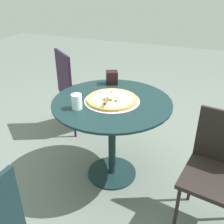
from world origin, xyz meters
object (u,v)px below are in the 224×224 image
(drinking_cup, at_px, (77,102))
(patio_chair_near, at_px, (74,86))
(patio_chair_corner, at_px, (220,166))
(pizza_server, at_px, (108,99))
(napkin_dispenser, at_px, (112,78))
(patio_table, at_px, (112,119))
(pizza_on_tray, at_px, (112,99))

(drinking_cup, relative_size, patio_chair_near, 0.12)
(drinking_cup, bearing_deg, patio_chair_corner, 90.95)
(patio_chair_near, height_order, patio_chair_corner, patio_chair_near)
(pizza_server, distance_m, drinking_cup, 0.24)
(drinking_cup, height_order, napkin_dispenser, napkin_dispenser)
(patio_table, height_order, pizza_on_tray, pizza_on_tray)
(patio_table, relative_size, pizza_server, 4.39)
(pizza_on_tray, relative_size, drinking_cup, 3.85)
(pizza_server, height_order, patio_chair_corner, patio_chair_corner)
(patio_table, relative_size, patio_chair_corner, 1.13)
(pizza_server, height_order, drinking_cup, drinking_cup)
(drinking_cup, bearing_deg, napkin_dispenser, 173.71)
(patio_table, distance_m, pizza_server, 0.23)
(pizza_on_tray, bearing_deg, patio_chair_near, -131.13)
(patio_chair_near, bearing_deg, patio_chair_corner, 62.50)
(patio_table, height_order, napkin_dispenser, napkin_dispenser)
(pizza_on_tray, distance_m, patio_chair_corner, 0.90)
(pizza_server, height_order, napkin_dispenser, napkin_dispenser)
(pizza_on_tray, height_order, patio_chair_near, patio_chair_near)
(pizza_on_tray, height_order, pizza_server, pizza_server)
(drinking_cup, relative_size, napkin_dispenser, 0.96)
(patio_table, xyz_separation_m, pizza_on_tray, (-0.00, -0.00, 0.18))
(patio_chair_near, bearing_deg, pizza_server, 45.46)
(patio_chair_corner, bearing_deg, pizza_server, -98.57)
(pizza_on_tray, height_order, patio_chair_corner, patio_chair_corner)
(pizza_server, relative_size, napkin_dispenser, 1.82)
(patio_table, relative_size, pizza_on_tray, 2.16)
(drinking_cup, height_order, patio_chair_near, patio_chair_near)
(drinking_cup, bearing_deg, pizza_server, 127.49)
(napkin_dispenser, bearing_deg, drinking_cup, 57.47)
(napkin_dispenser, bearing_deg, pizza_server, 81.24)
(patio_table, height_order, drinking_cup, drinking_cup)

